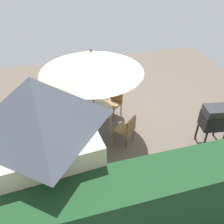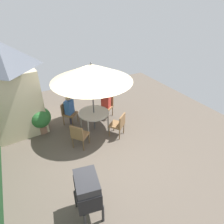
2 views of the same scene
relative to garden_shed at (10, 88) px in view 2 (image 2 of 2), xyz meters
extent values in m
plane|color=brown|center=(-2.42, -2.36, -1.68)|extent=(11.00, 11.00, 0.00)
cube|color=#C6B793|center=(0.00, 0.00, -0.49)|extent=(1.83, 1.84, 2.37)
pyramid|color=#4C515B|center=(0.00, 0.00, 1.15)|extent=(1.94, 1.95, 0.91)
cylinder|color=#B2ADA3|center=(-1.38, -2.51, -0.96)|extent=(1.12, 1.12, 0.04)
cylinder|color=gray|center=(-1.78, -2.90, -1.33)|extent=(0.05, 0.05, 0.69)
cylinder|color=gray|center=(-0.99, -2.90, -1.33)|extent=(0.05, 0.05, 0.69)
cylinder|color=gray|center=(-1.78, -2.12, -1.33)|extent=(0.05, 0.05, 0.69)
cylinder|color=gray|center=(-0.99, -2.12, -1.33)|extent=(0.05, 0.05, 0.69)
cylinder|color=#4C4C51|center=(-1.38, -2.51, -0.40)|extent=(0.04, 0.04, 2.54)
cone|color=beige|center=(-1.38, -2.51, 0.59)|extent=(2.76, 2.76, 0.56)
sphere|color=#4C4C51|center=(-1.38, -2.51, 0.90)|extent=(0.06, 0.06, 0.06)
cube|color=black|center=(-4.44, -1.05, -0.90)|extent=(0.78, 0.62, 0.45)
cube|color=#2B2B2E|center=(-4.44, -1.05, -0.58)|extent=(0.74, 0.59, 0.20)
cylinder|color=#262628|center=(-4.75, -1.26, -1.40)|extent=(0.06, 0.06, 0.55)
cylinder|color=#262628|center=(-4.13, -1.26, -1.40)|extent=(0.06, 0.06, 0.55)
cylinder|color=#262628|center=(-4.75, -0.84, -1.40)|extent=(0.06, 0.06, 0.55)
cylinder|color=#262628|center=(-4.13, -0.84, -1.40)|extent=(0.06, 0.06, 0.55)
cube|color=olive|center=(-0.80, -3.30, -1.23)|extent=(0.64, 0.64, 0.06)
cube|color=olive|center=(-0.68, -3.47, -1.00)|extent=(0.40, 0.31, 0.45)
cylinder|color=brown|center=(-0.84, -3.58, -1.45)|extent=(0.04, 0.04, 0.45)
cylinder|color=brown|center=(-0.52, -3.34, -1.45)|extent=(0.04, 0.04, 0.45)
cylinder|color=brown|center=(-1.08, -3.26, -1.45)|extent=(0.04, 0.04, 0.45)
cylinder|color=brown|center=(-0.76, -3.02, -1.45)|extent=(0.04, 0.04, 0.45)
cube|color=olive|center=(-0.60, -1.82, -1.23)|extent=(0.65, 0.65, 0.06)
cube|color=olive|center=(-0.44, -1.68, -1.00)|extent=(0.34, 0.38, 0.45)
cylinder|color=brown|center=(-0.32, -1.84, -1.45)|extent=(0.04, 0.04, 0.45)
cylinder|color=brown|center=(-0.58, -1.54, -1.45)|extent=(0.04, 0.04, 0.45)
cylinder|color=brown|center=(-0.62, -2.10, -1.45)|extent=(0.04, 0.04, 0.45)
cylinder|color=brown|center=(-0.88, -1.80, -1.45)|extent=(0.04, 0.04, 0.45)
cube|color=olive|center=(-2.07, -1.72, -1.23)|extent=(0.65, 0.65, 0.06)
cube|color=olive|center=(-2.21, -1.56, -1.00)|extent=(0.38, 0.34, 0.45)
cylinder|color=brown|center=(-2.05, -1.44, -1.45)|extent=(0.04, 0.04, 0.45)
cylinder|color=brown|center=(-2.35, -1.70, -1.45)|extent=(0.04, 0.04, 0.45)
cylinder|color=brown|center=(-1.79, -1.74, -1.45)|extent=(0.04, 0.04, 0.45)
cylinder|color=brown|center=(-2.09, -2.01, -1.45)|extent=(0.04, 0.04, 0.45)
cube|color=olive|center=(-2.12, -3.07, -1.23)|extent=(0.64, 0.64, 0.06)
cube|color=olive|center=(-2.29, -3.20, -1.00)|extent=(0.32, 0.40, 0.45)
cylinder|color=brown|center=(-2.40, -3.03, -1.45)|extent=(0.04, 0.04, 0.45)
cylinder|color=brown|center=(-2.16, -3.35, -1.45)|extent=(0.04, 0.04, 0.45)
cylinder|color=brown|center=(-2.08, -2.79, -1.45)|extent=(0.04, 0.04, 0.45)
cylinder|color=brown|center=(-1.84, -3.11, -1.45)|extent=(0.04, 0.04, 0.45)
cylinder|color=#936651|center=(-0.61, -0.71, -1.53)|extent=(0.45, 0.45, 0.29)
sphere|color=#2D6B33|center=(-0.61, -0.71, -1.06)|extent=(0.77, 0.77, 0.77)
cube|color=#CC3D33|center=(-0.80, -3.30, -0.92)|extent=(0.42, 0.40, 0.55)
sphere|color=tan|center=(-0.80, -3.30, -0.53)|extent=(0.22, 0.22, 0.22)
cylinder|color=#383347|center=(-0.80, -3.30, -1.44)|extent=(0.10, 0.10, 0.48)
cube|color=#3866B2|center=(-0.60, -1.82, -0.92)|extent=(0.40, 0.41, 0.55)
sphere|color=tan|center=(-0.60, -1.82, -0.53)|extent=(0.22, 0.22, 0.22)
cylinder|color=#383347|center=(-0.60, -1.82, -1.44)|extent=(0.10, 0.10, 0.48)
camera|label=1|loc=(-0.27, 3.34, 3.24)|focal=39.73mm
camera|label=2|loc=(-7.03, -0.29, 2.70)|focal=30.68mm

